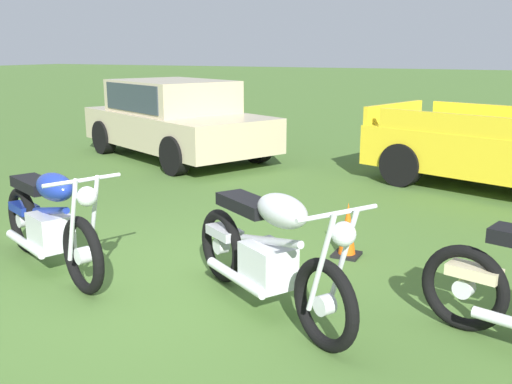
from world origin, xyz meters
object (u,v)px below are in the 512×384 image
(motorcycle_silver, at_px, (268,252))
(traffic_cone, at_px, (347,232))
(motorcycle_blue, at_px, (49,221))
(car_beige, at_px, (175,115))

(motorcycle_silver, height_order, traffic_cone, motorcycle_silver)
(motorcycle_blue, relative_size, car_beige, 0.43)
(motorcycle_blue, height_order, motorcycle_silver, same)
(car_beige, relative_size, traffic_cone, 8.12)
(motorcycle_blue, distance_m, car_beige, 5.81)
(car_beige, bearing_deg, traffic_cone, -15.24)
(motorcycle_silver, xyz_separation_m, car_beige, (-4.36, 5.26, 0.31))
(motorcycle_silver, distance_m, traffic_cone, 1.50)
(traffic_cone, bearing_deg, motorcycle_silver, -96.80)
(car_beige, bearing_deg, motorcycle_silver, -25.68)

